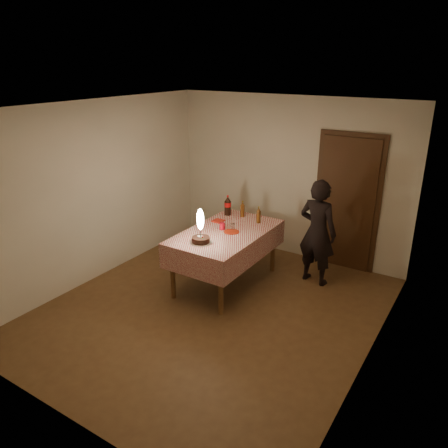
{
  "coord_description": "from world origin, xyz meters",
  "views": [
    {
      "loc": [
        2.82,
        -4.12,
        3.1
      ],
      "look_at": [
        -0.24,
        0.67,
        0.95
      ],
      "focal_mm": 35.0,
      "sensor_mm": 36.0,
      "label": 1
    }
  ],
  "objects_px": {
    "red_cup": "(222,226)",
    "photographer": "(317,232)",
    "birthday_cake": "(201,233)",
    "amber_bottle_left": "(242,209)",
    "red_plate": "(232,232)",
    "clear_cup": "(233,227)",
    "amber_bottle_right": "(259,215)",
    "dining_table": "(226,238)",
    "cola_bottle": "(228,205)"
  },
  "relations": [
    {
      "from": "birthday_cake",
      "to": "red_cup",
      "type": "height_order",
      "value": "birthday_cake"
    },
    {
      "from": "red_cup",
      "to": "amber_bottle_right",
      "type": "height_order",
      "value": "amber_bottle_right"
    },
    {
      "from": "birthday_cake",
      "to": "red_cup",
      "type": "xyz_separation_m",
      "value": [
        -0.02,
        0.55,
        -0.09
      ]
    },
    {
      "from": "amber_bottle_right",
      "to": "dining_table",
      "type": "bearing_deg",
      "value": -112.35
    },
    {
      "from": "red_cup",
      "to": "photographer",
      "type": "distance_m",
      "value": 1.37
    },
    {
      "from": "dining_table",
      "to": "clear_cup",
      "type": "relative_size",
      "value": 19.11
    },
    {
      "from": "amber_bottle_left",
      "to": "photographer",
      "type": "xyz_separation_m",
      "value": [
        1.18,
        0.11,
        -0.16
      ]
    },
    {
      "from": "dining_table",
      "to": "cola_bottle",
      "type": "relative_size",
      "value": 5.42
    },
    {
      "from": "red_cup",
      "to": "birthday_cake",
      "type": "bearing_deg",
      "value": -88.25
    },
    {
      "from": "birthday_cake",
      "to": "amber_bottle_left",
      "type": "distance_m",
      "value": 1.18
    },
    {
      "from": "amber_bottle_right",
      "to": "photographer",
      "type": "distance_m",
      "value": 0.89
    },
    {
      "from": "amber_bottle_left",
      "to": "photographer",
      "type": "bearing_deg",
      "value": 5.47
    },
    {
      "from": "cola_bottle",
      "to": "amber_bottle_left",
      "type": "relative_size",
      "value": 1.25
    },
    {
      "from": "dining_table",
      "to": "amber_bottle_left",
      "type": "relative_size",
      "value": 6.75
    },
    {
      "from": "dining_table",
      "to": "photographer",
      "type": "xyz_separation_m",
      "value": [
        1.07,
        0.76,
        0.07
      ]
    },
    {
      "from": "clear_cup",
      "to": "cola_bottle",
      "type": "relative_size",
      "value": 0.28
    },
    {
      "from": "red_plate",
      "to": "red_cup",
      "type": "distance_m",
      "value": 0.17
    },
    {
      "from": "dining_table",
      "to": "amber_bottle_left",
      "type": "height_order",
      "value": "amber_bottle_left"
    },
    {
      "from": "amber_bottle_left",
      "to": "cola_bottle",
      "type": "bearing_deg",
      "value": -168.26
    },
    {
      "from": "clear_cup",
      "to": "photographer",
      "type": "distance_m",
      "value": 1.22
    },
    {
      "from": "red_plate",
      "to": "clear_cup",
      "type": "xyz_separation_m",
      "value": [
        -0.03,
        0.08,
        0.04
      ]
    },
    {
      "from": "cola_bottle",
      "to": "birthday_cake",
      "type": "bearing_deg",
      "value": -75.86
    },
    {
      "from": "dining_table",
      "to": "amber_bottle_right",
      "type": "distance_m",
      "value": 0.64
    },
    {
      "from": "photographer",
      "to": "dining_table",
      "type": "bearing_deg",
      "value": -144.44
    },
    {
      "from": "clear_cup",
      "to": "amber_bottle_right",
      "type": "distance_m",
      "value": 0.49
    },
    {
      "from": "red_plate",
      "to": "photographer",
      "type": "bearing_deg",
      "value": 37.15
    },
    {
      "from": "cola_bottle",
      "to": "amber_bottle_left",
      "type": "distance_m",
      "value": 0.25
    },
    {
      "from": "red_cup",
      "to": "cola_bottle",
      "type": "height_order",
      "value": "cola_bottle"
    },
    {
      "from": "dining_table",
      "to": "red_cup",
      "type": "bearing_deg",
      "value": 160.83
    },
    {
      "from": "birthday_cake",
      "to": "clear_cup",
      "type": "xyz_separation_m",
      "value": [
        0.11,
        0.62,
        -0.09
      ]
    },
    {
      "from": "birthday_cake",
      "to": "cola_bottle",
      "type": "height_order",
      "value": "birthday_cake"
    },
    {
      "from": "red_plate",
      "to": "amber_bottle_right",
      "type": "xyz_separation_m",
      "value": [
        0.14,
        0.53,
        0.11
      ]
    },
    {
      "from": "red_cup",
      "to": "clear_cup",
      "type": "xyz_separation_m",
      "value": [
        0.13,
        0.07,
        -0.01
      ]
    },
    {
      "from": "cola_bottle",
      "to": "red_plate",
      "type": "bearing_deg",
      "value": -53.63
    },
    {
      "from": "red_plate",
      "to": "birthday_cake",
      "type": "bearing_deg",
      "value": -105.26
    },
    {
      "from": "dining_table",
      "to": "cola_bottle",
      "type": "distance_m",
      "value": 0.74
    },
    {
      "from": "red_plate",
      "to": "cola_bottle",
      "type": "distance_m",
      "value": 0.74
    },
    {
      "from": "birthday_cake",
      "to": "photographer",
      "type": "distance_m",
      "value": 1.72
    },
    {
      "from": "red_cup",
      "to": "photographer",
      "type": "height_order",
      "value": "photographer"
    },
    {
      "from": "amber_bottle_left",
      "to": "photographer",
      "type": "relative_size",
      "value": 0.16
    },
    {
      "from": "clear_cup",
      "to": "amber_bottle_left",
      "type": "bearing_deg",
      "value": 106.13
    },
    {
      "from": "cola_bottle",
      "to": "amber_bottle_left",
      "type": "xyz_separation_m",
      "value": [
        0.24,
        0.05,
        -0.03
      ]
    },
    {
      "from": "clear_cup",
      "to": "cola_bottle",
      "type": "height_order",
      "value": "cola_bottle"
    },
    {
      "from": "dining_table",
      "to": "birthday_cake",
      "type": "distance_m",
      "value": 0.58
    },
    {
      "from": "birthday_cake",
      "to": "photographer",
      "type": "relative_size",
      "value": 0.3
    },
    {
      "from": "clear_cup",
      "to": "cola_bottle",
      "type": "xyz_separation_m",
      "value": [
        -0.4,
        0.5,
        0.11
      ]
    },
    {
      "from": "dining_table",
      "to": "photographer",
      "type": "distance_m",
      "value": 1.32
    },
    {
      "from": "birthday_cake",
      "to": "amber_bottle_left",
      "type": "xyz_separation_m",
      "value": [
        -0.05,
        1.17,
        -0.02
      ]
    },
    {
      "from": "cola_bottle",
      "to": "dining_table",
      "type": "bearing_deg",
      "value": -60.04
    },
    {
      "from": "clear_cup",
      "to": "photographer",
      "type": "height_order",
      "value": "photographer"
    }
  ]
}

